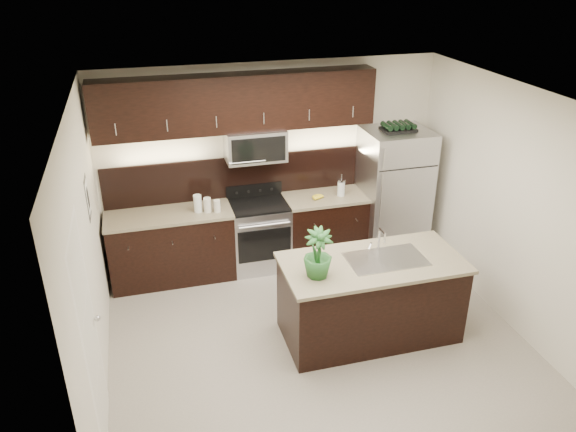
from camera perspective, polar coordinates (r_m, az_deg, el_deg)
The scene contains 12 objects.
ground at distance 6.49m, azimuth 2.73°, elevation -12.06°, with size 4.50×4.50×0.00m, color gray.
room_walls at distance 5.55m, azimuth 2.12°, elevation 1.48°, with size 4.52×4.02×2.71m.
counter_run at distance 7.53m, azimuth -4.46°, elevation -2.12°, with size 3.51×0.65×0.94m.
upper_fixtures at distance 7.05m, azimuth -4.95°, elevation 10.54°, with size 3.49×0.40×1.66m.
island at distance 6.32m, azimuth 8.35°, elevation -8.23°, with size 1.96×0.96×0.94m.
sink_faucet at distance 6.13m, azimuth 9.89°, elevation -4.19°, with size 0.84×0.50×0.28m.
refrigerator at distance 7.90m, azimuth 10.58°, elevation 2.33°, with size 0.86×0.78×1.79m, color #B2B2B7.
wine_rack at distance 7.58m, azimuth 11.16°, elevation 8.90°, with size 0.44×0.27×0.10m.
plant at distance 5.63m, azimuth 3.06°, elevation -3.82°, with size 0.29×0.29×0.52m, color #225523.
canisters at distance 7.14m, azimuth -8.43°, elevation 1.17°, with size 0.33×0.16×0.23m.
french_press at distance 7.56m, azimuth 5.41°, elevation 2.86°, with size 0.10×0.10×0.30m.
bananas at distance 7.45m, azimuth 2.69°, elevation 1.88°, with size 0.17×0.13×0.05m, color gold.
Camera 1 is at (-1.65, -4.86, 3.97)m, focal length 35.00 mm.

